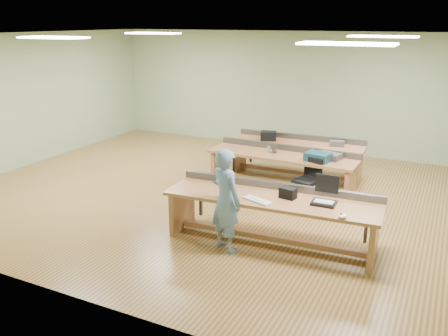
{
  "coord_description": "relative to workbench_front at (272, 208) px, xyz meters",
  "views": [
    {
      "loc": [
        3.83,
        -7.75,
        3.26
      ],
      "look_at": [
        0.32,
        -0.6,
        0.76
      ],
      "focal_mm": 38.0,
      "sensor_mm": 36.0,
      "label": 1
    }
  ],
  "objects": [
    {
      "name": "wall_back",
      "position": [
        -1.57,
        5.53,
        0.94
      ],
      "size": [
        10.0,
        0.04,
        3.0
      ],
      "primitive_type": "cube",
      "color": "gray",
      "rests_on": "floor"
    },
    {
      "name": "workbench_back",
      "position": [
        -0.67,
        3.29,
        -0.01
      ],
      "size": [
        2.85,
        0.88,
        0.86
      ],
      "rotation": [
        0.0,
        0.0,
        0.04
      ],
      "color": "#A26B44",
      "rests_on": "floor"
    },
    {
      "name": "floor",
      "position": [
        -1.57,
        1.53,
        -0.56
      ],
      "size": [
        10.0,
        10.0,
        0.0
      ],
      "primitive_type": "plane",
      "color": "olive",
      "rests_on": "ground"
    },
    {
      "name": "workbench_front",
      "position": [
        0.0,
        0.0,
        0.0
      ],
      "size": [
        3.24,
        1.04,
        0.86
      ],
      "rotation": [
        0.0,
        0.0,
        0.06
      ],
      "color": "#A26B44",
      "rests_on": "floor"
    },
    {
      "name": "storage_box_back",
      "position": [
        -1.3,
        3.22,
        0.28
      ],
      "size": [
        0.39,
        0.33,
        0.19
      ],
      "primitive_type": "cube",
      "rotation": [
        0.0,
        0.0,
        0.31
      ],
      "color": "black",
      "rests_on": "workbench_back"
    },
    {
      "name": "fluor_panels",
      "position": [
        -1.57,
        1.53,
        2.41
      ],
      "size": [
        6.2,
        3.5,
        0.03
      ],
      "color": "white",
      "rests_on": "ceiling"
    },
    {
      "name": "wall_front",
      "position": [
        -1.57,
        -2.47,
        0.94
      ],
      "size": [
        10.0,
        0.04,
        3.0
      ],
      "primitive_type": "cube",
      "color": "gray",
      "rests_on": "floor"
    },
    {
      "name": "tray_back",
      "position": [
        0.17,
        3.36,
        0.24
      ],
      "size": [
        0.32,
        0.27,
        0.11
      ],
      "primitive_type": "cube",
      "rotation": [
        0.0,
        0.0,
        0.24
      ],
      "color": "#3C3C3F",
      "rests_on": "workbench_back"
    },
    {
      "name": "keyboard",
      "position": [
        -0.13,
        -0.27,
        0.2
      ],
      "size": [
        0.48,
        0.29,
        0.03
      ],
      "primitive_type": "cube",
      "rotation": [
        0.0,
        0.0,
        -0.34
      ],
      "color": "beige",
      "rests_on": "workbench_front"
    },
    {
      "name": "drinks_can",
      "position": [
        -0.93,
        2.27,
        0.25
      ],
      "size": [
        0.08,
        0.08,
        0.13
      ],
      "primitive_type": "cylinder",
      "rotation": [
        0.0,
        0.0,
        0.23
      ],
      "color": "#B5B5BA",
      "rests_on": "workbench_mid"
    },
    {
      "name": "task_chair",
      "position": [
        0.02,
        1.84,
        -0.25
      ],
      "size": [
        0.59,
        0.59,
        0.85
      ],
      "rotation": [
        0.0,
        0.0,
        -0.35
      ],
      "color": "black",
      "rests_on": "floor"
    },
    {
      "name": "laptop_screen",
      "position": [
        0.76,
        0.17,
        0.45
      ],
      "size": [
        0.34,
        0.02,
        0.27
      ],
      "primitive_type": "cube",
      "rotation": [
        0.0,
        0.0,
        0.02
      ],
      "color": "black",
      "rests_on": "laptop_base"
    },
    {
      "name": "ceiling",
      "position": [
        -1.57,
        1.53,
        2.44
      ],
      "size": [
        10.0,
        10.0,
        0.0
      ],
      "primitive_type": "plane",
      "color": "silver",
      "rests_on": "wall_back"
    },
    {
      "name": "laptop_base",
      "position": [
        0.77,
        0.04,
        0.2
      ],
      "size": [
        0.34,
        0.28,
        0.04
      ],
      "primitive_type": "cube",
      "rotation": [
        0.0,
        0.0,
        0.02
      ],
      "color": "black",
      "rests_on": "workbench_front"
    },
    {
      "name": "mug",
      "position": [
        -0.82,
        2.32,
        0.23
      ],
      "size": [
        0.13,
        0.13,
        0.09
      ],
      "primitive_type": "imported",
      "rotation": [
        0.0,
        0.0,
        -0.1
      ],
      "color": "#3C3C3F",
      "rests_on": "workbench_mid"
    },
    {
      "name": "camera_bag",
      "position": [
        0.23,
        0.05,
        0.27
      ],
      "size": [
        0.26,
        0.19,
        0.16
      ],
      "primitive_type": "cube",
      "rotation": [
        0.0,
        0.0,
        -0.2
      ],
      "color": "black",
      "rests_on": "workbench_front"
    },
    {
      "name": "trackball_mouse",
      "position": [
        1.11,
        -0.33,
        0.22
      ],
      "size": [
        0.16,
        0.18,
        0.06
      ],
      "primitive_type": "ellipsoid",
      "rotation": [
        0.0,
        0.0,
        -0.42
      ],
      "color": "white",
      "rests_on": "workbench_front"
    },
    {
      "name": "wall_left",
      "position": [
        -6.57,
        1.53,
        0.94
      ],
      "size": [
        0.04,
        8.0,
        3.0
      ],
      "primitive_type": "cube",
      "color": "gray",
      "rests_on": "floor"
    },
    {
      "name": "parts_bin_grey",
      "position": [
        0.26,
        2.36,
        0.24
      ],
      "size": [
        0.47,
        0.36,
        0.11
      ],
      "primitive_type": "cube",
      "rotation": [
        0.0,
        0.0,
        -0.24
      ],
      "color": "#3C3C3F",
      "rests_on": "workbench_mid"
    },
    {
      "name": "workbench_mid",
      "position": [
        -0.64,
        2.28,
        -0.01
      ],
      "size": [
        2.94,
        0.86,
        0.86
      ],
      "rotation": [
        0.0,
        0.0,
        -0.03
      ],
      "color": "#A26B44",
      "rests_on": "floor"
    },
    {
      "name": "parts_bin_teal",
      "position": [
        0.1,
        2.13,
        0.26
      ],
      "size": [
        0.5,
        0.42,
        0.16
      ],
      "primitive_type": "cube",
      "rotation": [
        0.0,
        0.0,
        -0.2
      ],
      "color": "#153844",
      "rests_on": "workbench_mid"
    },
    {
      "name": "person",
      "position": [
        -0.53,
        -0.49,
        0.21
      ],
      "size": [
        0.67,
        0.57,
        1.55
      ],
      "primitive_type": "imported",
      "rotation": [
        0.0,
        0.0,
        2.72
      ],
      "color": "#688AAA",
      "rests_on": "floor"
    }
  ]
}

